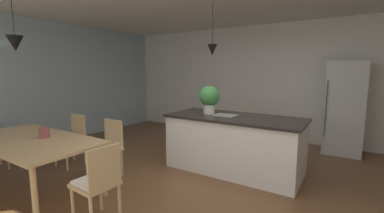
# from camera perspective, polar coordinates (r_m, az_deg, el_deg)

# --- Properties ---
(ground_plane) EXTENTS (10.00, 8.40, 0.04)m
(ground_plane) POSITION_cam_1_polar(r_m,az_deg,el_deg) (3.73, 2.92, -18.19)
(ground_plane) COLOR brown
(wall_back_kitchen) EXTENTS (10.00, 0.12, 2.70)m
(wall_back_kitchen) POSITION_cam_1_polar(r_m,az_deg,el_deg) (6.40, 17.77, 5.15)
(wall_back_kitchen) COLOR silver
(wall_back_kitchen) RESTS_ON ground_plane
(window_wall_left_glazing) EXTENTS (0.06, 8.40, 2.70)m
(window_wall_left_glazing) POSITION_cam_1_polar(r_m,az_deg,el_deg) (6.42, -30.35, 4.45)
(window_wall_left_glazing) COLOR #9EB7C6
(window_wall_left_glazing) RESTS_ON ground_plane
(dining_table) EXTENTS (2.04, 1.01, 0.73)m
(dining_table) POSITION_cam_1_polar(r_m,az_deg,el_deg) (4.06, -32.35, -6.88)
(dining_table) COLOR tan
(dining_table) RESTS_ON ground_plane
(chair_far_left) EXTENTS (0.40, 0.40, 0.87)m
(chair_far_left) POSITION_cam_1_polar(r_m,az_deg,el_deg) (4.90, -25.15, -6.37)
(chair_far_left) COLOR tan
(chair_far_left) RESTS_ON ground_plane
(chair_far_right) EXTENTS (0.41, 0.41, 0.87)m
(chair_far_right) POSITION_cam_1_polar(r_m,az_deg,el_deg) (4.17, -18.34, -8.45)
(chair_far_right) COLOR tan
(chair_far_right) RESTS_ON ground_plane
(chair_kitchen_end) EXTENTS (0.42, 0.42, 0.87)m
(chair_kitchen_end) POSITION_cam_1_polar(r_m,az_deg,el_deg) (2.97, -20.23, -15.37)
(chair_kitchen_end) COLOR tan
(chair_kitchen_end) RESTS_ON ground_plane
(kitchen_island) EXTENTS (2.15, 0.96, 0.91)m
(kitchen_island) POSITION_cam_1_polar(r_m,az_deg,el_deg) (4.25, 9.33, -8.02)
(kitchen_island) COLOR white
(kitchen_island) RESTS_ON ground_plane
(refrigerator) EXTENTS (0.68, 0.67, 1.81)m
(refrigerator) POSITION_cam_1_polar(r_m,az_deg,el_deg) (5.82, 30.91, -0.28)
(refrigerator) COLOR #B2B5B7
(refrigerator) RESTS_ON ground_plane
(pendant_over_table) EXTENTS (0.20, 0.20, 0.83)m
(pendant_over_table) POSITION_cam_1_polar(r_m,az_deg,el_deg) (3.97, -34.72, 11.51)
(pendant_over_table) COLOR black
(pendant_over_island_main) EXTENTS (0.16, 0.16, 0.83)m
(pendant_over_island_main) POSITION_cam_1_polar(r_m,az_deg,el_deg) (4.28, 4.53, 12.49)
(pendant_over_island_main) COLOR black
(potted_plant_on_island) EXTENTS (0.34, 0.34, 0.47)m
(potted_plant_on_island) POSITION_cam_1_polar(r_m,az_deg,el_deg) (4.31, 3.87, 1.96)
(potted_plant_on_island) COLOR beige
(potted_plant_on_island) RESTS_ON kitchen_island
(vase_on_dining_table) EXTENTS (0.13, 0.13, 0.14)m
(vase_on_dining_table) POSITION_cam_1_polar(r_m,az_deg,el_deg) (4.00, -30.12, -5.02)
(vase_on_dining_table) COLOR #994C51
(vase_on_dining_table) RESTS_ON dining_table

